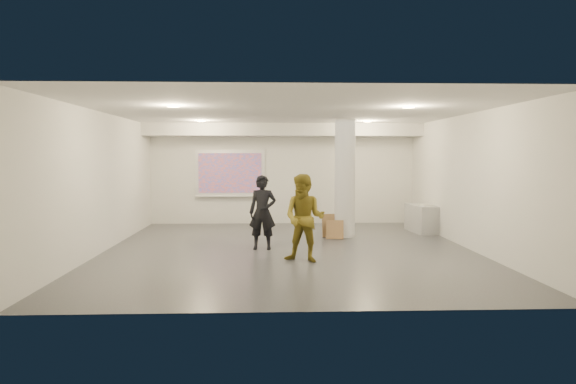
{
  "coord_description": "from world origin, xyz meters",
  "views": [
    {
      "loc": [
        -0.45,
        -11.14,
        2.06
      ],
      "look_at": [
        0.0,
        0.4,
        1.25
      ],
      "focal_mm": 32.0,
      "sensor_mm": 36.0,
      "label": 1
    }
  ],
  "objects_px": {
    "credenza": "(422,219)",
    "man": "(305,218)",
    "column": "(345,178)",
    "projection_screen": "(230,174)",
    "woman": "(263,212)"
  },
  "relations": [
    {
      "from": "man",
      "to": "column",
      "type": "bearing_deg",
      "value": 88.9
    },
    {
      "from": "credenza",
      "to": "woman",
      "type": "bearing_deg",
      "value": -156.08
    },
    {
      "from": "credenza",
      "to": "column",
      "type": "bearing_deg",
      "value": -167.56
    },
    {
      "from": "column",
      "to": "projection_screen",
      "type": "distance_m",
      "value": 4.08
    },
    {
      "from": "credenza",
      "to": "woman",
      "type": "relative_size",
      "value": 0.78
    },
    {
      "from": "column",
      "to": "credenza",
      "type": "bearing_deg",
      "value": 17.7
    },
    {
      "from": "projection_screen",
      "to": "man",
      "type": "xyz_separation_m",
      "value": [
        1.86,
        -5.73,
        -0.67
      ]
    },
    {
      "from": "column",
      "to": "man",
      "type": "relative_size",
      "value": 1.75
    },
    {
      "from": "man",
      "to": "credenza",
      "type": "bearing_deg",
      "value": 68.46
    },
    {
      "from": "woman",
      "to": "man",
      "type": "height_order",
      "value": "man"
    },
    {
      "from": "credenza",
      "to": "man",
      "type": "xyz_separation_m",
      "value": [
        -3.46,
        -3.79,
        0.48
      ]
    },
    {
      "from": "column",
      "to": "man",
      "type": "bearing_deg",
      "value": -112.01
    },
    {
      "from": "projection_screen",
      "to": "man",
      "type": "relative_size",
      "value": 1.23
    },
    {
      "from": "projection_screen",
      "to": "man",
      "type": "distance_m",
      "value": 6.06
    },
    {
      "from": "column",
      "to": "man",
      "type": "distance_m",
      "value": 3.38
    }
  ]
}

